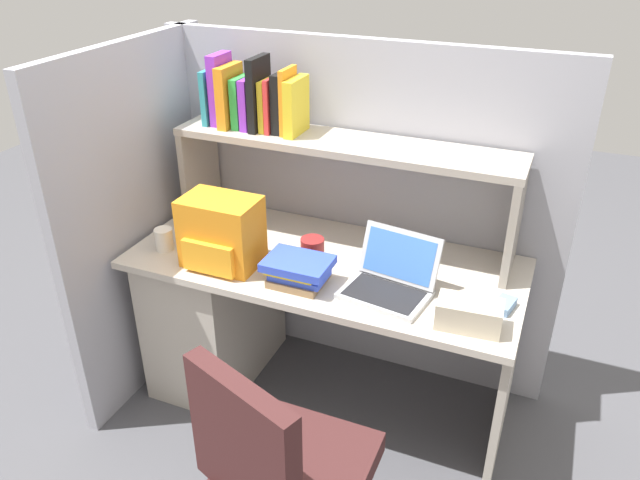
{
  "coord_description": "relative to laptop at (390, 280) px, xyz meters",
  "views": [
    {
      "loc": [
        0.83,
        -2.03,
        2.01
      ],
      "look_at": [
        0.0,
        -0.05,
        0.85
      ],
      "focal_mm": 34.8,
      "sensor_mm": 36.0,
      "label": 1
    }
  ],
  "objects": [
    {
      "name": "ground_plane",
      "position": [
        -0.31,
        0.12,
        -0.78
      ],
      "size": [
        8.0,
        8.0,
        0.0
      ],
      "primitive_type": "plane",
      "color": "#4C4C51"
    },
    {
      "name": "desk",
      "position": [
        -0.7,
        0.12,
        -0.38
      ],
      "size": [
        1.6,
        0.7,
        0.73
      ],
      "color": "beige",
      "rests_on": "ground_plane"
    },
    {
      "name": "cubicle_partition_rear",
      "position": [
        -0.31,
        0.5,
        -0.01
      ],
      "size": [
        1.84,
        0.05,
        1.55
      ],
      "primitive_type": "cube",
      "color": "#9E9EA8",
      "rests_on": "ground_plane"
    },
    {
      "name": "cubicle_partition_left",
      "position": [
        -1.16,
        0.07,
        -0.01
      ],
      "size": [
        0.05,
        1.06,
        1.55
      ],
      "primitive_type": "cube",
      "color": "#9E9EA8",
      "rests_on": "ground_plane"
    },
    {
      "name": "overhead_hutch",
      "position": [
        -0.31,
        0.32,
        0.3
      ],
      "size": [
        1.44,
        0.28,
        0.45
      ],
      "color": "gray",
      "rests_on": "desk"
    },
    {
      "name": "reference_books_on_shelf",
      "position": [
        -0.72,
        0.32,
        0.52
      ],
      "size": [
        0.43,
        0.18,
        0.3
      ],
      "color": "teal",
      "rests_on": "overhead_hutch"
    },
    {
      "name": "laptop",
      "position": [
        0.0,
        0.0,
        0.0
      ],
      "size": [
        0.35,
        0.31,
        0.22
      ],
      "color": "#B7BABF",
      "rests_on": "desk"
    },
    {
      "name": "backpack",
      "position": [
        -0.69,
        -0.06,
        0.09
      ],
      "size": [
        0.3,
        0.23,
        0.28
      ],
      "color": "orange",
      "rests_on": "desk"
    },
    {
      "name": "computer_mouse",
      "position": [
        0.41,
        0.05,
        -0.03
      ],
      "size": [
        0.08,
        0.11,
        0.03
      ],
      "primitive_type": "cube",
      "rotation": [
        0.0,
        0.0,
        -0.22
      ],
      "color": "#7299C6",
      "rests_on": "desk"
    },
    {
      "name": "paper_cup",
      "position": [
        -0.97,
        -0.05,
        -0.0
      ],
      "size": [
        0.08,
        0.08,
        0.09
      ],
      "primitive_type": "cylinder",
      "color": "white",
      "rests_on": "desk"
    },
    {
      "name": "tissue_box",
      "position": [
        0.31,
        -0.11,
        -0.0
      ],
      "size": [
        0.23,
        0.14,
        0.1
      ],
      "primitive_type": "cube",
      "rotation": [
        0.0,
        0.0,
        0.08
      ],
      "color": "#BFB299",
      "rests_on": "desk"
    },
    {
      "name": "snack_canister",
      "position": [
        -0.36,
        0.1,
        0.0
      ],
      "size": [
        0.1,
        0.1,
        0.1
      ],
      "primitive_type": "cylinder",
      "color": "maroon",
      "rests_on": "desk"
    },
    {
      "name": "desk_book_stack",
      "position": [
        -0.34,
        -0.08,
        0.0
      ],
      "size": [
        0.25,
        0.19,
        0.11
      ],
      "color": "olive",
      "rests_on": "desk"
    }
  ]
}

